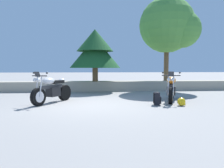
{
  "coord_description": "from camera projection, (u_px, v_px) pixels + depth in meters",
  "views": [
    {
      "loc": [
        0.0,
        -7.59,
        1.29
      ],
      "look_at": [
        0.9,
        1.2,
        0.65
      ],
      "focal_mm": 34.94,
      "sensor_mm": 36.0,
      "label": 1
    }
  ],
  "objects": [
    {
      "name": "ground_plane",
      "position": [
        90.0,
        105.0,
        7.63
      ],
      "size": [
        120.0,
        120.0,
        0.0
      ],
      "primitive_type": "plane",
      "color": "gray"
    },
    {
      "name": "stone_wall",
      "position": [
        90.0,
        86.0,
        12.37
      ],
      "size": [
        36.0,
        0.8,
        0.55
      ],
      "primitive_type": "cube",
      "color": "#A89E89",
      "rests_on": "ground"
    },
    {
      "name": "motorcycle_silver_near_left",
      "position": [
        52.0,
        90.0,
        8.08
      ],
      "size": [
        1.24,
        1.84,
        1.18
      ],
      "color": "black",
      "rests_on": "ground"
    },
    {
      "name": "motorcycle_orange_centre",
      "position": [
        171.0,
        89.0,
        8.55
      ],
      "size": [
        1.03,
        1.97,
        1.18
      ],
      "color": "black",
      "rests_on": "ground"
    },
    {
      "name": "rider_backpack",
      "position": [
        157.0,
        98.0,
        7.64
      ],
      "size": [
        0.3,
        0.33,
        0.47
      ],
      "color": "black",
      "rests_on": "ground"
    },
    {
      "name": "rider_helmet",
      "position": [
        181.0,
        102.0,
        7.49
      ],
      "size": [
        0.28,
        0.28,
        0.28
      ],
      "color": "yellow",
      "rests_on": "ground"
    },
    {
      "name": "pine_tree_far_left",
      "position": [
        95.0,
        49.0,
        12.06
      ],
      "size": [
        2.82,
        2.82,
        2.89
      ],
      "color": "brown",
      "rests_on": "stone_wall"
    },
    {
      "name": "leafy_tree_mid_left",
      "position": [
        170.0,
        26.0,
        12.75
      ],
      "size": [
        3.4,
        3.24,
        4.9
      ],
      "color": "brown",
      "rests_on": "stone_wall"
    }
  ]
}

